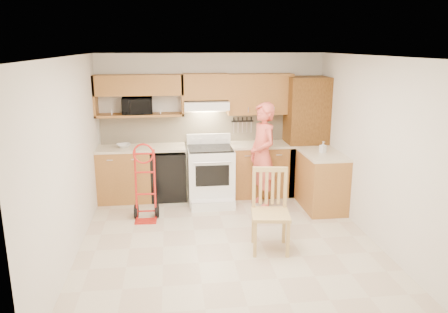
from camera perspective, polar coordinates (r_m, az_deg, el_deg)
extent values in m
cube|color=beige|center=(6.09, 0.60, -11.35)|extent=(4.00, 4.50, 0.02)
cube|color=white|center=(5.48, 0.67, 13.08)|extent=(4.00, 4.50, 0.02)
cube|color=silver|center=(7.85, -1.61, 4.25)|extent=(4.00, 0.02, 2.50)
cube|color=silver|center=(3.54, 5.64, -8.77)|extent=(4.00, 0.02, 2.50)
cube|color=silver|center=(5.75, -19.64, -0.42)|extent=(0.02, 4.50, 2.50)
cube|color=silver|center=(6.25, 19.22, 0.77)|extent=(0.02, 4.50, 2.50)
cube|color=beige|center=(7.84, -1.59, 3.86)|extent=(3.92, 0.03, 0.55)
cube|color=#A46A2B|center=(7.74, -12.83, -2.35)|extent=(0.90, 0.60, 0.90)
cube|color=black|center=(7.71, -7.27, -2.37)|extent=(0.60, 0.60, 0.85)
cube|color=#A46A2B|center=(7.86, 4.69, -1.77)|extent=(1.14, 0.60, 0.90)
cube|color=beige|center=(7.60, -10.78, 1.11)|extent=(1.50, 0.63, 0.04)
cube|color=beige|center=(7.74, 4.76, 1.57)|extent=(1.14, 0.63, 0.04)
cube|color=#A46A2B|center=(7.36, 12.63, -3.23)|extent=(0.60, 1.00, 0.90)
cube|color=beige|center=(7.23, 12.83, 0.32)|extent=(0.63, 1.00, 0.04)
cube|color=brown|center=(7.92, 10.60, 2.63)|extent=(0.70, 0.60, 2.10)
cube|color=#A46A2B|center=(7.56, -11.10, 9.18)|extent=(1.50, 0.33, 0.34)
cube|color=#A46A2B|center=(7.63, -10.92, 5.36)|extent=(1.50, 0.33, 0.04)
cube|color=#A46A2B|center=(7.58, -2.43, 9.14)|extent=(0.76, 0.33, 0.44)
cube|color=#A46A2B|center=(7.73, 4.69, 8.16)|extent=(1.14, 0.33, 0.70)
cube|color=white|center=(7.55, -2.36, 6.75)|extent=(0.76, 0.46, 0.14)
imported|color=black|center=(7.61, -11.29, 6.55)|extent=(0.52, 0.36, 0.28)
imported|color=#DB5848|center=(7.17, 5.06, 0.13)|extent=(0.56, 0.72, 1.75)
imported|color=white|center=(7.22, 12.82, 1.22)|extent=(0.11, 0.11, 0.18)
imported|color=white|center=(7.61, -12.99, 1.40)|extent=(0.30, 0.30, 0.06)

